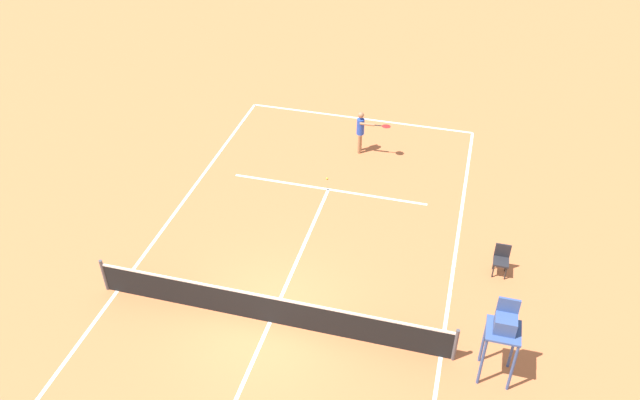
# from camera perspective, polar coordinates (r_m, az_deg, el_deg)

# --- Properties ---
(ground_plane) EXTENTS (60.00, 60.00, 0.00)m
(ground_plane) POSITION_cam_1_polar(r_m,az_deg,el_deg) (17.24, -4.52, -10.89)
(ground_plane) COLOR #C66B3D
(court_lines) EXTENTS (9.17, 22.99, 0.01)m
(court_lines) POSITION_cam_1_polar(r_m,az_deg,el_deg) (17.24, -4.52, -10.88)
(court_lines) COLOR white
(court_lines) RESTS_ON ground
(tennis_net) EXTENTS (9.77, 0.10, 1.07)m
(tennis_net) POSITION_cam_1_polar(r_m,az_deg,el_deg) (16.88, -4.60, -9.75)
(tennis_net) COLOR #4C4C51
(tennis_net) RESTS_ON ground
(player_serving) EXTENTS (1.27, 0.52, 1.66)m
(player_serving) POSITION_cam_1_polar(r_m,az_deg,el_deg) (23.32, 3.78, 6.41)
(player_serving) COLOR #9E704C
(player_serving) RESTS_ON ground
(tennis_ball) EXTENTS (0.07, 0.07, 0.07)m
(tennis_ball) POSITION_cam_1_polar(r_m,az_deg,el_deg) (22.25, 0.63, 1.95)
(tennis_ball) COLOR #CCE033
(tennis_ball) RESTS_ON ground
(umpire_chair) EXTENTS (0.80, 0.80, 2.41)m
(umpire_chair) POSITION_cam_1_polar(r_m,az_deg,el_deg) (15.46, 16.24, -11.12)
(umpire_chair) COLOR #38518C
(umpire_chair) RESTS_ON ground
(courtside_chair_mid) EXTENTS (0.44, 0.46, 0.95)m
(courtside_chair_mid) POSITION_cam_1_polar(r_m,az_deg,el_deg) (18.92, 16.04, -5.10)
(courtside_chair_mid) COLOR #262626
(courtside_chair_mid) RESTS_ON ground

